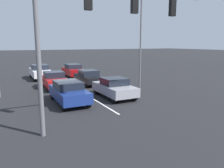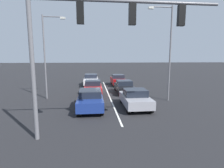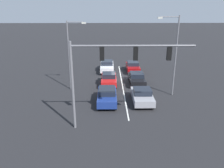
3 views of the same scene
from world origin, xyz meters
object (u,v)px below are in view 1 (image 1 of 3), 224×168
object	(u,v)px
car_gray_leftlane_front	(114,88)
car_red_midlane_second	(54,80)
car_maroon_leftlane_third	(73,70)
car_silver_midlane_third	(40,71)
car_black_leftlane_second	(89,77)
traffic_signal_gantry	(101,19)
street_lamp_left_shoulder	(138,34)
car_navy_midlane_front	(69,92)

from	to	relation	value
car_gray_leftlane_front	car_red_midlane_second	size ratio (longest dim) A/B	1.01
car_gray_leftlane_front	car_maroon_leftlane_third	size ratio (longest dim) A/B	0.97
car_red_midlane_second	car_silver_midlane_third	size ratio (longest dim) A/B	0.87
car_gray_leftlane_front	car_black_leftlane_second	xyz separation A→B (m)	(-0.17, -5.71, -0.01)
car_black_leftlane_second	traffic_signal_gantry	bearing A→B (deg)	72.48
car_silver_midlane_third	street_lamp_left_shoulder	distance (m)	12.24
car_gray_leftlane_front	car_red_midlane_second	bearing A→B (deg)	-58.64
car_gray_leftlane_front	car_black_leftlane_second	distance (m)	5.71
car_red_midlane_second	car_black_leftlane_second	bearing A→B (deg)	-173.19
car_black_leftlane_second	street_lamp_left_shoulder	xyz separation A→B (m)	(-3.11, 3.79, 4.01)
car_gray_leftlane_front	street_lamp_left_shoulder	size ratio (longest dim) A/B	0.50
car_black_leftlane_second	car_silver_midlane_third	size ratio (longest dim) A/B	0.90
car_navy_midlane_front	car_red_midlane_second	xyz separation A→B (m)	(-0.19, -5.34, -0.01)
street_lamp_left_shoulder	car_black_leftlane_second	bearing A→B (deg)	-50.62
car_gray_leftlane_front	car_maroon_leftlane_third	xyz separation A→B (m)	(-0.25, -11.05, 0.05)
car_navy_midlane_front	traffic_signal_gantry	distance (m)	6.30
car_black_leftlane_second	car_silver_midlane_third	distance (m)	6.72
traffic_signal_gantry	street_lamp_left_shoulder	xyz separation A→B (m)	(-6.40, -6.61, -0.26)
street_lamp_left_shoulder	car_silver_midlane_third	bearing A→B (deg)	-54.28
car_silver_midlane_third	traffic_signal_gantry	size ratio (longest dim) A/B	0.53
car_black_leftlane_second	car_maroon_leftlane_third	xyz separation A→B (m)	(-0.07, -5.34, 0.06)
car_silver_midlane_third	traffic_signal_gantry	xyz separation A→B (m)	(-0.38, 16.04, 4.16)
car_navy_midlane_front	car_maroon_leftlane_third	bearing A→B (deg)	-108.31
car_black_leftlane_second	car_red_midlane_second	bearing A→B (deg)	6.81
car_black_leftlane_second	traffic_signal_gantry	distance (m)	11.72
car_maroon_leftlane_third	car_silver_midlane_third	bearing A→B (deg)	-4.44
car_black_leftlane_second	car_red_midlane_second	distance (m)	3.43
car_black_leftlane_second	car_gray_leftlane_front	bearing A→B (deg)	88.25
car_navy_midlane_front	street_lamp_left_shoulder	xyz separation A→B (m)	(-6.71, -1.95, 3.97)
car_black_leftlane_second	traffic_signal_gantry	size ratio (longest dim) A/B	0.47
car_gray_leftlane_front	car_silver_midlane_third	bearing A→B (deg)	-72.90
car_maroon_leftlane_third	car_black_leftlane_second	bearing A→B (deg)	89.20
traffic_signal_gantry	car_black_leftlane_second	bearing A→B (deg)	-107.52
car_red_midlane_second	car_silver_midlane_third	distance (m)	6.04
car_black_leftlane_second	car_maroon_leftlane_third	bearing A→B (deg)	-90.80
street_lamp_left_shoulder	traffic_signal_gantry	bearing A→B (deg)	45.95
car_black_leftlane_second	car_silver_midlane_third	bearing A→B (deg)	-56.96
car_gray_leftlane_front	car_black_leftlane_second	bearing A→B (deg)	-91.75
car_black_leftlane_second	car_navy_midlane_front	bearing A→B (deg)	57.97
car_navy_midlane_front	car_silver_midlane_third	distance (m)	11.38
car_navy_midlane_front	car_silver_midlane_third	xyz separation A→B (m)	(0.07, -11.38, 0.07)
car_silver_midlane_third	car_red_midlane_second	bearing A→B (deg)	92.46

